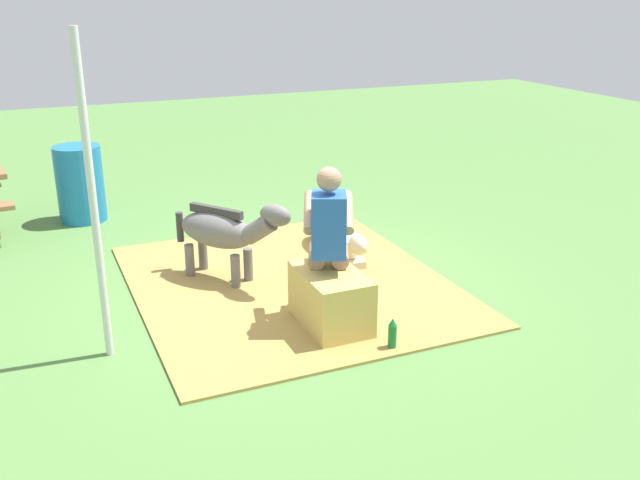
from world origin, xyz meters
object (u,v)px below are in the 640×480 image
pony_lying (335,237)px  water_barrel (80,184)px  hay_bale (331,300)px  person_seated (329,235)px  pony_standing (225,231)px  soda_bottle (392,334)px  tent_pole_left (93,203)px

pony_lying → water_barrel: 3.27m
hay_bale → person_seated: (0.16, -0.05, 0.52)m
pony_standing → soda_bottle: (-1.84, -0.81, -0.38)m
tent_pole_left → soda_bottle: bearing=-111.6°
pony_lying → water_barrel: bearing=46.0°
pony_standing → water_barrel: water_barrel is taller
hay_bale → soda_bottle: hay_bale is taller
person_seated → water_barrel: 4.03m
hay_bale → soda_bottle: size_ratio=2.77×
person_seated → tent_pole_left: 1.89m
pony_standing → tent_pole_left: (-1.02, 1.25, 0.72)m
hay_bale → water_barrel: 4.15m
person_seated → soda_bottle: bearing=-161.7°
pony_standing → hay_bale: bearing=-157.6°
pony_standing → water_barrel: (2.54, 1.06, -0.06)m
water_barrel → person_seated: bearing=-155.9°
pony_standing → tent_pole_left: bearing=129.4°
pony_standing → pony_lying: bearing=-77.5°
hay_bale → tent_pole_left: 2.05m
pony_lying → tent_pole_left: tent_pole_left is taller
person_seated → pony_lying: bearing=-26.5°
person_seated → water_barrel: (3.67, 1.64, -0.30)m
pony_standing → soda_bottle: bearing=-156.2°
water_barrel → soda_bottle: bearing=-156.8°
pony_lying → soda_bottle: (-2.12, 0.47, -0.06)m
hay_bale → water_barrel: bearing=22.6°
person_seated → hay_bale: bearing=163.5°
hay_bale → water_barrel: water_barrel is taller
pony_lying → water_barrel: water_barrel is taller
soda_bottle → tent_pole_left: tent_pole_left is taller
pony_lying → soda_bottle: pony_lying is taller
person_seated → pony_lying: person_seated is taller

